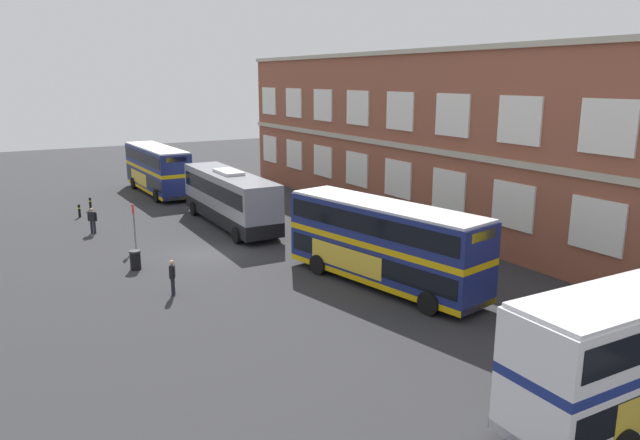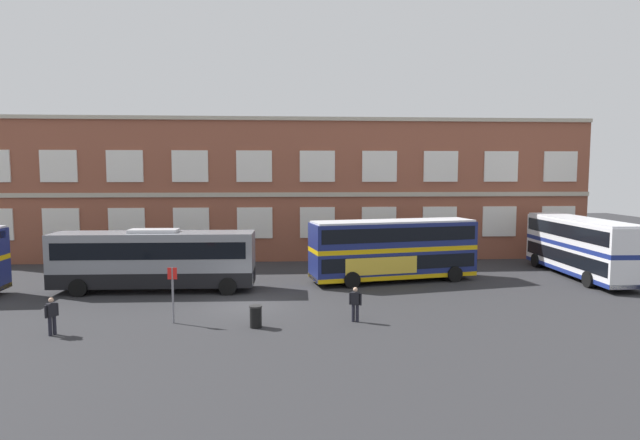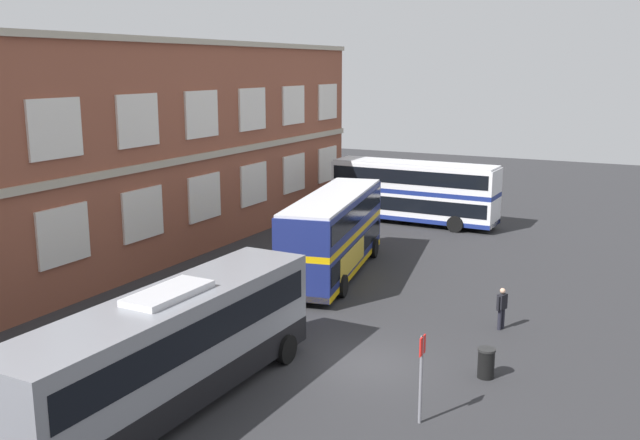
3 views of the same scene
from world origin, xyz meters
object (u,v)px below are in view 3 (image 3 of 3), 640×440
touring_coach (171,350)px  station_litter_bin (486,363)px  double_decker_middle (334,233)px  waiting_passenger (502,307)px  bus_stand_flag (421,371)px  double_decker_far (414,191)px

touring_coach → station_litter_bin: (6.56, -7.93, -1.39)m
double_decker_middle → station_litter_bin: bearing=-130.8°
double_decker_middle → waiting_passenger: (-3.76, -9.25, -1.22)m
touring_coach → waiting_passenger: touring_coach is taller
touring_coach → waiting_passenger: bearing=-33.0°
double_decker_middle → station_litter_bin: size_ratio=10.96×
waiting_passenger → bus_stand_flag: size_ratio=0.63×
double_decker_far → waiting_passenger: bearing=-150.0°
touring_coach → bus_stand_flag: bearing=-69.8°
waiting_passenger → double_decker_middle: bearing=67.9°
waiting_passenger → bus_stand_flag: bearing=177.8°
touring_coach → double_decker_middle: bearing=7.3°
double_decker_far → station_litter_bin: 24.12m
station_litter_bin → double_decker_middle: bearing=49.2°
touring_coach → bus_stand_flag: (2.57, -7.00, -0.27)m
double_decker_far → waiting_passenger: size_ratio=6.50×
waiting_passenger → station_litter_bin: size_ratio=1.65×
touring_coach → waiting_passenger: 13.51m
bus_stand_flag → station_litter_bin: 4.24m
station_litter_bin → double_decker_far: bearing=25.6°
double_decker_middle → touring_coach: 15.19m
waiting_passenger → station_litter_bin: bearing=-172.8°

